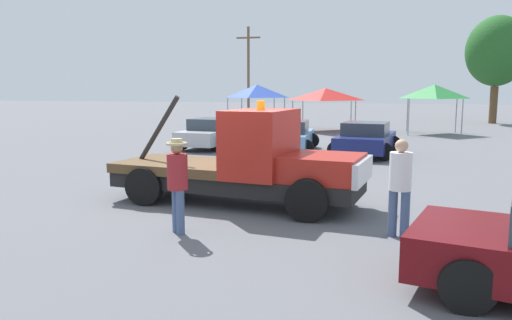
% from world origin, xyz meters
% --- Properties ---
extents(ground_plane, '(160.00, 160.00, 0.00)m').
position_xyz_m(ground_plane, '(0.00, 0.00, 0.00)').
color(ground_plane, slate).
extents(tow_truck, '(6.08, 2.59, 2.51)m').
position_xyz_m(tow_truck, '(0.36, -0.04, 0.94)').
color(tow_truck, black).
rests_on(tow_truck, ground).
extents(person_near_truck, '(0.40, 0.40, 1.78)m').
position_xyz_m(person_near_truck, '(3.66, -1.74, 1.03)').
color(person_near_truck, '#475B84').
rests_on(person_near_truck, ground).
extents(person_at_hood, '(0.39, 0.39, 1.77)m').
position_xyz_m(person_at_hood, '(-0.29, -2.57, 1.04)').
color(person_at_hood, '#475B84').
rests_on(person_at_hood, ground).
extents(parked_car_silver, '(2.61, 4.61, 1.34)m').
position_xyz_m(parked_car_silver, '(-4.39, 10.39, 0.65)').
color(parked_car_silver, '#B7B7BC').
rests_on(parked_car_silver, ground).
extents(parked_car_skyblue, '(2.65, 4.43, 1.34)m').
position_xyz_m(parked_car_skyblue, '(-0.78, 9.77, 0.65)').
color(parked_car_skyblue, '#669ED1').
rests_on(parked_car_skyblue, ground).
extents(parked_car_navy, '(2.78, 4.51, 1.34)m').
position_xyz_m(parked_car_navy, '(2.46, 9.58, 0.65)').
color(parked_car_navy, navy).
rests_on(parked_car_navy, ground).
extents(canopy_tent_blue, '(3.02, 3.02, 2.91)m').
position_xyz_m(canopy_tent_blue, '(-4.93, 19.93, 2.49)').
color(canopy_tent_blue, '#9E9EA3').
rests_on(canopy_tent_blue, ground).
extents(canopy_tent_red, '(3.57, 3.57, 2.68)m').
position_xyz_m(canopy_tent_red, '(-0.66, 20.67, 2.30)').
color(canopy_tent_red, '#9E9EA3').
rests_on(canopy_tent_red, ground).
extents(canopy_tent_green, '(2.91, 2.91, 2.90)m').
position_xyz_m(canopy_tent_green, '(5.75, 20.22, 2.48)').
color(canopy_tent_green, '#9E9EA3').
rests_on(canopy_tent_green, ground).
extents(tree_left, '(4.53, 4.53, 8.09)m').
position_xyz_m(tree_left, '(10.84, 30.88, 5.42)').
color(tree_left, brown).
rests_on(tree_left, ground).
extents(traffic_cone, '(0.40, 0.40, 0.55)m').
position_xyz_m(traffic_cone, '(-2.46, 3.44, 0.25)').
color(traffic_cone, black).
rests_on(traffic_cone, ground).
extents(utility_pole, '(2.20, 0.24, 8.17)m').
position_xyz_m(utility_pole, '(-9.40, 33.29, 4.34)').
color(utility_pole, brown).
rests_on(utility_pole, ground).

